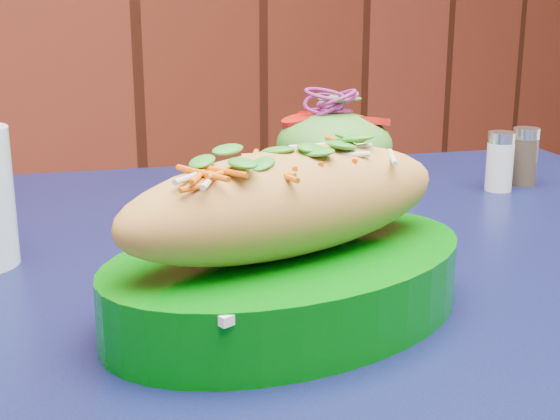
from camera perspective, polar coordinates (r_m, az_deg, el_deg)
cafe_table at (r=0.70m, az=6.78°, el=-10.14°), size 1.05×1.05×0.75m
banh_mi_basket at (r=0.53m, az=0.67°, el=-2.74°), size 0.27×0.18×0.13m
salad_plate at (r=0.90m, az=3.95°, el=4.32°), size 0.20×0.20×0.11m
salt_shaker at (r=0.91m, az=15.78°, el=3.44°), size 0.03×0.03×0.07m
pepper_shaker at (r=0.95m, az=17.45°, el=3.75°), size 0.03×0.03×0.07m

